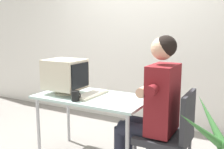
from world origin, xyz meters
name	(u,v)px	position (x,y,z in m)	size (l,w,h in m)	color
wall_back	(164,22)	(0.30, 1.40, 1.50)	(8.00, 0.10, 3.00)	silver
desk	(92,102)	(0.00, 0.00, 0.65)	(1.18, 0.64, 0.71)	#B7B7BC
crt_monitor	(65,75)	(-0.32, -0.04, 0.92)	(0.40, 0.35, 0.37)	beige
keyboard	(92,94)	(-0.01, 0.01, 0.73)	(0.16, 0.46, 0.03)	beige
office_chair	(171,132)	(0.86, -0.03, 0.49)	(0.46, 0.46, 0.88)	#4C4C51
person_seated	(153,103)	(0.68, -0.03, 0.74)	(0.68, 0.59, 1.36)	maroon
desk_mug	(75,96)	(-0.04, -0.24, 0.76)	(0.08, 0.09, 0.10)	black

